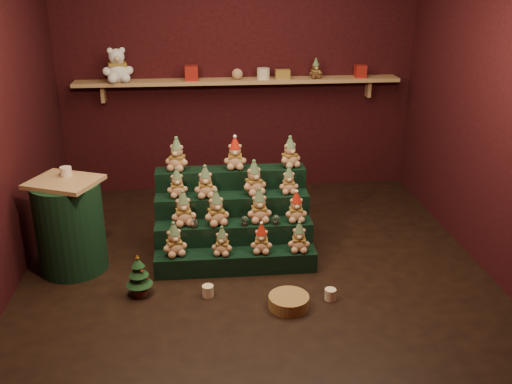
{
  "coord_description": "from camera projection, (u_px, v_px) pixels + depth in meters",
  "views": [
    {
      "loc": [
        -0.42,
        -4.45,
        2.48
      ],
      "look_at": [
        0.04,
        0.25,
        0.61
      ],
      "focal_mm": 40.0,
      "sensor_mm": 36.0,
      "label": 1
    }
  ],
  "objects": [
    {
      "name": "snow_globe_b",
      "position": [
        245.0,
        221.0,
        5.0
      ],
      "size": [
        0.07,
        0.07,
        0.09
      ],
      "color": "black",
      "rests_on": "riser_tier_midfront"
    },
    {
      "name": "teddy_5",
      "position": [
        216.0,
        208.0,
        4.99
      ],
      "size": [
        0.27,
        0.25,
        0.31
      ],
      "primitive_type": null,
      "rotation": [
        0.0,
        0.0,
        0.28
      ],
      "color": "tan",
      "rests_on": "riser_tier_midfront"
    },
    {
      "name": "riser_tier_back",
      "position": [
        231.0,
        204.0,
        5.47
      ],
      "size": [
        1.4,
        0.22,
        0.72
      ],
      "primitive_type": "cube",
      "color": "black",
      "rests_on": "ground"
    },
    {
      "name": "teddy_11",
      "position": [
        289.0,
        180.0,
        5.2
      ],
      "size": [
        0.18,
        0.16,
        0.25
      ],
      "primitive_type": null,
      "rotation": [
        0.0,
        0.0,
        0.01
      ],
      "color": "tan",
      "rests_on": "riser_tier_midback"
    },
    {
      "name": "back_wall",
      "position": [
        238.0,
        69.0,
        6.45
      ],
      "size": [
        4.0,
        0.1,
        2.8
      ],
      "primitive_type": "cube",
      "color": "black",
      "rests_on": "ground"
    },
    {
      "name": "back_shelf",
      "position": [
        239.0,
        81.0,
        6.32
      ],
      "size": [
        3.6,
        0.26,
        0.24
      ],
      "color": "tan",
      "rests_on": "ground"
    },
    {
      "name": "side_table",
      "position": [
        70.0,
        226.0,
        4.89
      ],
      "size": [
        0.67,
        0.63,
        0.83
      ],
      "rotation": [
        0.0,
        0.0,
        -0.4
      ],
      "color": "tan",
      "rests_on": "ground"
    },
    {
      "name": "teddy_12",
      "position": [
        177.0,
        154.0,
        5.25
      ],
      "size": [
        0.27,
        0.25,
        0.3
      ],
      "primitive_type": null,
      "rotation": [
        0.0,
        0.0,
        -0.34
      ],
      "color": "tan",
      "rests_on": "riser_tier_back"
    },
    {
      "name": "teddy_1",
      "position": [
        222.0,
        241.0,
        4.85
      ],
      "size": [
        0.21,
        0.2,
        0.25
      ],
      "primitive_type": null,
      "rotation": [
        0.0,
        0.0,
        -0.24
      ],
      "color": "tan",
      "rests_on": "riser_tier_front"
    },
    {
      "name": "white_bear",
      "position": [
        117.0,
        60.0,
        6.08
      ],
      "size": [
        0.38,
        0.36,
        0.46
      ],
      "primitive_type": null,
      "rotation": [
        0.0,
        0.0,
        0.22
      ],
      "color": "white",
      "rests_on": "back_shelf"
    },
    {
      "name": "teddy_3",
      "position": [
        299.0,
        237.0,
        4.91
      ],
      "size": [
        0.21,
        0.19,
        0.27
      ],
      "primitive_type": null,
      "rotation": [
        0.0,
        0.0,
        -0.1
      ],
      "color": "tan",
      "rests_on": "riser_tier_front"
    },
    {
      "name": "riser_tier_front",
      "position": [
        236.0,
        262.0,
        4.96
      ],
      "size": [
        1.4,
        0.22,
        0.18
      ],
      "primitive_type": "cube",
      "color": "black",
      "rests_on": "ground"
    },
    {
      "name": "teddy_9",
      "position": [
        205.0,
        182.0,
        5.11
      ],
      "size": [
        0.21,
        0.2,
        0.29
      ],
      "primitive_type": null,
      "rotation": [
        0.0,
        0.0,
        0.05
      ],
      "color": "tan",
      "rests_on": "riser_tier_midback"
    },
    {
      "name": "scarf_gift_box",
      "position": [
        283.0,
        74.0,
        6.32
      ],
      "size": [
        0.16,
        0.1,
        0.1
      ],
      "primitive_type": "cube",
      "color": "#C4691B",
      "rests_on": "back_shelf"
    },
    {
      "name": "snow_globe_c",
      "position": [
        276.0,
        219.0,
        5.02
      ],
      "size": [
        0.07,
        0.07,
        0.09
      ],
      "color": "black",
      "rests_on": "riser_tier_midfront"
    },
    {
      "name": "mug_left",
      "position": [
        208.0,
        291.0,
        4.59
      ],
      "size": [
        0.09,
        0.09,
        0.09
      ],
      "primitive_type": "cylinder",
      "color": "beige",
      "rests_on": "ground"
    },
    {
      "name": "mug_right",
      "position": [
        330.0,
        294.0,
        4.54
      ],
      "size": [
        0.09,
        0.09,
        0.09
      ],
      "primitive_type": "cylinder",
      "color": "beige",
      "rests_on": "ground"
    },
    {
      "name": "table_ornament",
      "position": [
        66.0,
        171.0,
        4.81
      ],
      "size": [
        0.1,
        0.1,
        0.08
      ],
      "primitive_type": "cylinder",
      "color": "beige",
      "rests_on": "side_table"
    },
    {
      "name": "riser_tier_midback",
      "position": [
        233.0,
        222.0,
        5.3
      ],
      "size": [
        1.4,
        0.22,
        0.54
      ],
      "primitive_type": "cube",
      "color": "black",
      "rests_on": "ground"
    },
    {
      "name": "brown_bear",
      "position": [
        316.0,
        69.0,
        6.32
      ],
      "size": [
        0.16,
        0.15,
        0.21
      ],
      "primitive_type": null,
      "rotation": [
        0.0,
        0.0,
        0.09
      ],
      "color": "#51351B",
      "rests_on": "back_shelf"
    },
    {
      "name": "ground",
      "position": [
        255.0,
        266.0,
        5.07
      ],
      "size": [
        4.0,
        4.0,
        0.0
      ],
      "primitive_type": "plane",
      "color": "black",
      "rests_on": "ground"
    },
    {
      "name": "teddy_7",
      "position": [
        296.0,
        207.0,
        5.05
      ],
      "size": [
        0.2,
        0.18,
        0.27
      ],
      "primitive_type": null,
      "rotation": [
        0.0,
        0.0,
        0.01
      ],
      "color": "tan",
      "rests_on": "riser_tier_midfront"
    },
    {
      "name": "wicker_basket",
      "position": [
        289.0,
        302.0,
        4.44
      ],
      "size": [
        0.36,
        0.36,
        0.1
      ],
      "primitive_type": "cylinder",
      "rotation": [
        0.0,
        0.0,
        -0.16
      ],
      "color": "#AB8144",
      "rests_on": "ground"
    },
    {
      "name": "gift_tin_red_a",
      "position": [
        192.0,
        73.0,
        6.22
      ],
      "size": [
        0.14,
        0.14,
        0.16
      ],
      "primitive_type": "cube",
      "color": "#AD221A",
      "rests_on": "back_shelf"
    },
    {
      "name": "gift_tin_red_b",
      "position": [
        360.0,
        71.0,
        6.39
      ],
      "size": [
        0.12,
        0.12,
        0.14
      ],
      "primitive_type": "cube",
      "color": "#AD221A",
      "rests_on": "back_shelf"
    },
    {
      "name": "teddy_14",
      "position": [
        290.0,
        152.0,
        5.33
      ],
      "size": [
        0.26,
        0.26,
        0.29
      ],
      "primitive_type": null,
      "rotation": [
        0.0,
        0.0,
        0.45
      ],
      "color": "tan",
      "rests_on": "riser_tier_back"
    },
    {
      "name": "teddy_2",
      "position": [
        261.0,
        238.0,
        4.88
      ],
      "size": [
        0.21,
        0.19,
        0.26
      ],
      "primitive_type": null,
      "rotation": [
        0.0,
        0.0,
        -0.14
      ],
      "color": "tan",
      "rests_on": "riser_tier_front"
    },
    {
      "name": "riser_tier_midfront",
      "position": [
        234.0,
        241.0,
        5.13
      ],
      "size": [
        1.4,
        0.22,
        0.36
      ],
      "primitive_type": "cube",
      "color": "black",
      "rests_on": "ground"
    },
    {
      "name": "teddy_10",
      "position": [
        254.0,
        178.0,
        5.17
      ],
      "size": [
        0.28,
        0.27,
        0.31
      ],
      "primitive_type": null,
      "rotation": [
        0.0,
        0.0,
        0.37
      ],
      "color": "tan",
      "rests_on": "riser_tier_midback"
    },
    {
      "name": "teddy_0",
      "position": [
        174.0,
        239.0,
        4.83
      ],
      "size": [
        0.26,
        0.24,
        0.29
      ],
      "primitive_type": null,
      "rotation": [
        0.0,
        0.0,
        0.32
      ],
      "color": "tan",
      "rests_on": "riser_tier_front"
    },
    {
      "name": "teddy_6",
      "position": [
        259.0,
        205.0,
        5.04
      ],
      "size": [
        0.23,
        0.21,
        0.3
      ],
      "primitive_type": null,
      "rotation": [
        0.0,
        0.0,
        0.06
      ],
      "color": "tan",
      "rests_on": "riser_tier_midfront"
    },
    {
      "name": "teddy_8",
      "position": [
        177.0,
        183.0,
        5.12
      ],
      "size": [
        0.21,
        0.19,
        0.26
      ],
      "primitive_type": null,
      "rotation": [
        0.0,
        0.0,
        0.13
      ],
      "color": "tan",
      "rests_on": "riser_tier_midback"
    },
    {
      "name": "shelf_plush_ball",
      "position": [
        237.0,
        74.0,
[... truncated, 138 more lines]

